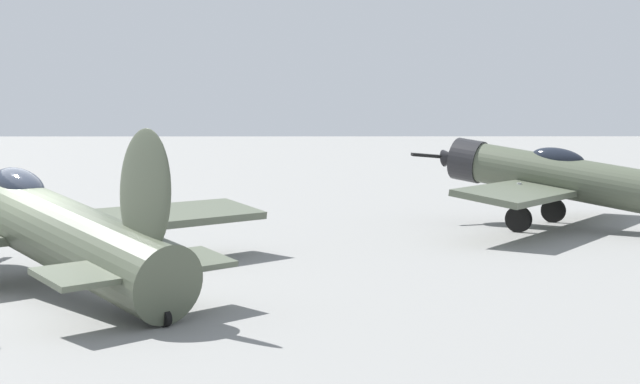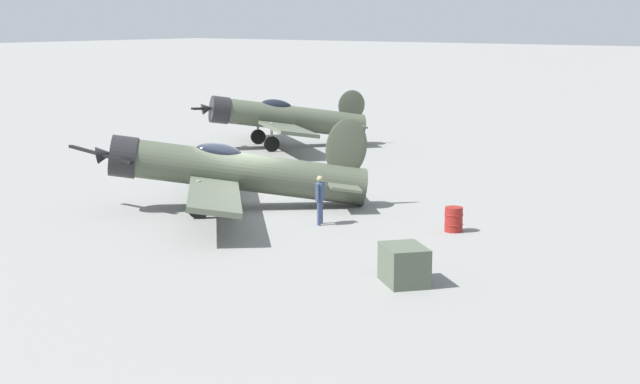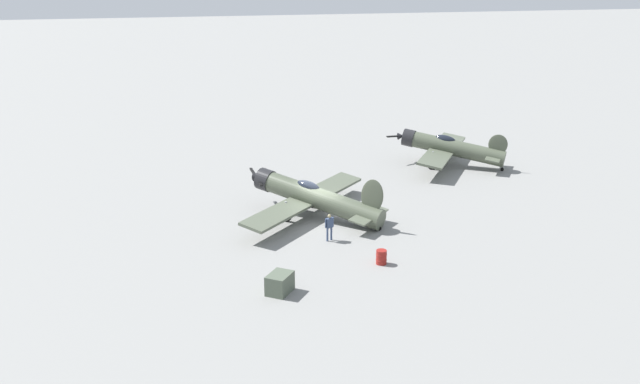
{
  "view_description": "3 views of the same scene",
  "coord_description": "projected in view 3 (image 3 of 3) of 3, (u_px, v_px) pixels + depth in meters",
  "views": [
    {
      "loc": [
        5.14,
        -16.53,
        3.29
      ],
      "look_at": [
        5.61,
        4.21,
        1.6
      ],
      "focal_mm": 47.18,
      "sensor_mm": 36.0,
      "label": 1
    },
    {
      "loc": [
        -24.88,
        -22.42,
        6.79
      ],
      "look_at": [
        -0.48,
        -3.81,
        1.1
      ],
      "focal_mm": 53.04,
      "sensor_mm": 36.0,
      "label": 2
    },
    {
      "loc": [
        -11.28,
        -40.69,
        15.4
      ],
      "look_at": [
        0.0,
        0.0,
        1.8
      ],
      "focal_mm": 39.1,
      "sensor_mm": 36.0,
      "label": 3
    }
  ],
  "objects": [
    {
      "name": "ground_plane",
      "position": [
        320.0,
        219.0,
        44.92
      ],
      "size": [
        400.0,
        400.0,
        0.0
      ],
      "primitive_type": "plane",
      "color": "gray"
    },
    {
      "name": "fuel_drum",
      "position": [
        381.0,
        257.0,
        37.92
      ],
      "size": [
        0.61,
        0.61,
        0.8
      ],
      "color": "maroon",
      "rests_on": "ground_plane"
    },
    {
      "name": "airplane_mid_apron",
      "position": [
        449.0,
        147.0,
        56.4
      ],
      "size": [
        9.03,
        9.83,
        3.04
      ],
      "rotation": [
        0.0,
        0.0,
        2.51
      ],
      "color": "#4C5442",
      "rests_on": "ground_plane"
    },
    {
      "name": "airplane_foreground",
      "position": [
        313.0,
        197.0,
        44.73
      ],
      "size": [
        10.05,
        9.73,
        3.32
      ],
      "rotation": [
        0.0,
        0.0,
        2.33
      ],
      "color": "#4C5442",
      "rests_on": "ground_plane"
    },
    {
      "name": "ground_crew_mechanic",
      "position": [
        329.0,
        225.0,
        41.0
      ],
      "size": [
        0.6,
        0.38,
        1.65
      ],
      "rotation": [
        0.0,
        0.0,
        5.1
      ],
      "color": "#384766",
      "rests_on": "ground_plane"
    },
    {
      "name": "equipment_crate",
      "position": [
        280.0,
        283.0,
        34.52
      ],
      "size": [
        1.66,
        1.72,
        1.0
      ],
      "rotation": [
        0.0,
        0.0,
        4.03
      ],
      "color": "#4C5647",
      "rests_on": "ground_plane"
    }
  ]
}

